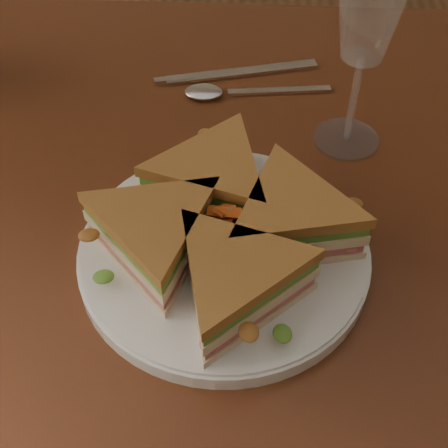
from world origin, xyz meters
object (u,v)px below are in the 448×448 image
(plate, at_px, (224,253))
(knife, at_px, (231,74))
(table, at_px, (198,249))
(sandwich_wedges, at_px, (224,228))
(spoon, at_px, (222,92))
(wine_glass, at_px, (370,9))

(plate, bearing_deg, knife, 91.48)
(table, bearing_deg, knife, 82.44)
(table, distance_m, sandwich_wedges, 0.18)
(table, height_order, sandwich_wedges, sandwich_wedges)
(sandwich_wedges, bearing_deg, plate, 0.00)
(spoon, relative_size, wine_glass, 0.80)
(plate, xyz_separation_m, sandwich_wedges, (-0.00, 0.00, 0.04))
(table, distance_m, spoon, 0.20)
(plate, distance_m, wine_glass, 0.27)
(plate, xyz_separation_m, knife, (-0.01, 0.31, -0.01))
(plate, distance_m, knife, 0.31)
(table, height_order, knife, knife)
(knife, bearing_deg, sandwich_wedges, -103.20)
(sandwich_wedges, xyz_separation_m, knife, (-0.01, 0.31, -0.04))
(wine_glass, bearing_deg, table, -151.66)
(table, bearing_deg, wine_glass, 28.34)
(spoon, xyz_separation_m, knife, (0.01, 0.04, -0.00))
(table, xyz_separation_m, spoon, (0.02, 0.17, 0.10))
(sandwich_wedges, height_order, knife, sandwich_wedges)
(wine_glass, bearing_deg, plate, -125.51)
(plate, height_order, sandwich_wedges, sandwich_wedges)
(table, relative_size, spoon, 6.54)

